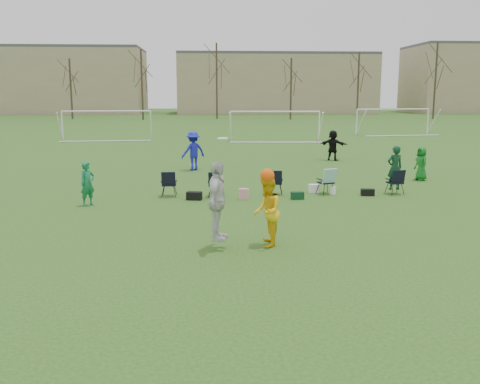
{
  "coord_description": "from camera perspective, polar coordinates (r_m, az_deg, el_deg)",
  "views": [
    {
      "loc": [
        -1.6,
        -11.92,
        3.86
      ],
      "look_at": [
        -0.73,
        2.17,
        1.25
      ],
      "focal_mm": 40.0,
      "sensor_mm": 36.0,
      "label": 1
    }
  ],
  "objects": [
    {
      "name": "goal_right",
      "position": [
        52.97,
        16.02,
        7.98
      ],
      "size": [
        7.35,
        1.14,
        2.46
      ],
      "rotation": [
        0.0,
        0.0,
        0.14
      ],
      "color": "white",
      "rests_on": "ground"
    },
    {
      "name": "sideline_setup",
      "position": [
        20.68,
        6.4,
        1.2
      ],
      "size": [
        9.4,
        1.67,
        1.87
      ],
      "color": "#0F3820",
      "rests_on": "ground"
    },
    {
      "name": "fielder_blue",
      "position": [
        27.3,
        -5.01,
        4.39
      ],
      "size": [
        1.47,
        1.25,
        1.97
      ],
      "primitive_type": "imported",
      "rotation": [
        0.0,
        0.0,
        3.64
      ],
      "color": "#171CB3",
      "rests_on": "ground"
    },
    {
      "name": "goal_left",
      "position": [
        46.72,
        -14.03,
        7.79
      ],
      "size": [
        7.39,
        0.76,
        2.46
      ],
      "rotation": [
        0.0,
        0.0,
        0.09
      ],
      "color": "white",
      "rests_on": "ground"
    },
    {
      "name": "building_row",
      "position": [
        108.26,
        0.88,
        11.6
      ],
      "size": [
        126.0,
        16.0,
        13.0
      ],
      "color": "tan",
      "rests_on": "ground"
    },
    {
      "name": "goal_mid",
      "position": [
        44.32,
        3.75,
        7.95
      ],
      "size": [
        7.4,
        0.63,
        2.46
      ],
      "rotation": [
        0.0,
        0.0,
        -0.07
      ],
      "color": "white",
      "rests_on": "ground"
    },
    {
      "name": "fielder_black",
      "position": [
        31.71,
        9.88,
        4.93
      ],
      "size": [
        1.65,
        1.35,
        1.76
      ],
      "primitive_type": "imported",
      "rotation": [
        0.0,
        0.0,
        2.55
      ],
      "color": "black",
      "rests_on": "ground"
    },
    {
      "name": "fielder_green_far",
      "position": [
        25.33,
        18.77,
        2.88
      ],
      "size": [
        0.62,
        0.82,
        1.51
      ],
      "primitive_type": "imported",
      "rotation": [
        0.0,
        0.0,
        -1.36
      ],
      "color": "#12661D",
      "rests_on": "ground"
    },
    {
      "name": "tree_line",
      "position": [
        81.79,
        -2.31,
        11.33
      ],
      "size": [
        110.28,
        3.28,
        11.4
      ],
      "color": "#382B21",
      "rests_on": "ground"
    },
    {
      "name": "ground",
      "position": [
        12.63,
        3.94,
        -7.34
      ],
      "size": [
        260.0,
        260.0,
        0.0
      ],
      "primitive_type": "plane",
      "color": "#274B17",
      "rests_on": "ground"
    },
    {
      "name": "center_contest",
      "position": [
        13.4,
        0.24,
        -1.46
      ],
      "size": [
        2.03,
        1.32,
        2.8
      ],
      "color": "silver",
      "rests_on": "ground"
    },
    {
      "name": "fielder_green_near",
      "position": [
        19.27,
        -15.96,
        0.85
      ],
      "size": [
        0.65,
        0.67,
        1.55
      ],
      "primitive_type": "imported",
      "rotation": [
        0.0,
        0.0,
        0.83
      ],
      "color": "#147245",
      "rests_on": "ground"
    }
  ]
}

